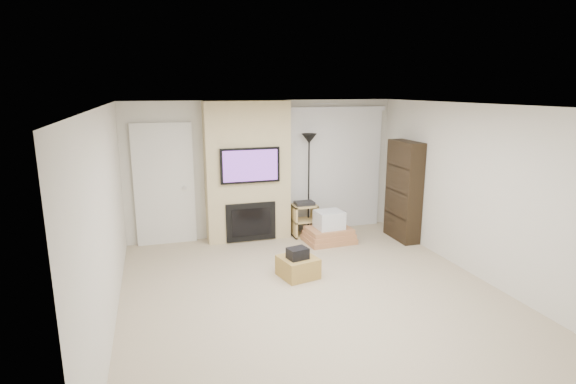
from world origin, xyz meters
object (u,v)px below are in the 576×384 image
object	(u,v)px
ottoman	(298,267)
floor_lamp	(309,156)
box_stack	(329,230)
bookshelf	(404,191)
av_stand	(304,218)

from	to	relation	value
ottoman	floor_lamp	distance (m)	2.45
ottoman	floor_lamp	xyz separation A→B (m)	(0.82, 1.88, 1.35)
box_stack	bookshelf	xyz separation A→B (m)	(1.35, -0.21, 0.68)
bookshelf	box_stack	bearing A→B (deg)	171.18
box_stack	floor_lamp	bearing A→B (deg)	108.79
ottoman	bookshelf	bearing A→B (deg)	24.89
ottoman	av_stand	bearing A→B (deg)	68.48
floor_lamp	bookshelf	bearing A→B (deg)	-26.81
ottoman	av_stand	xyz separation A→B (m)	(0.70, 1.76, 0.20)
ottoman	box_stack	bearing A→B (deg)	52.25
ottoman	av_stand	distance (m)	1.91
av_stand	bookshelf	size ratio (longest dim) A/B	0.37
floor_lamp	av_stand	size ratio (longest dim) A/B	2.88
floor_lamp	bookshelf	world-z (taller)	floor_lamp
box_stack	ottoman	bearing A→B (deg)	-127.75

